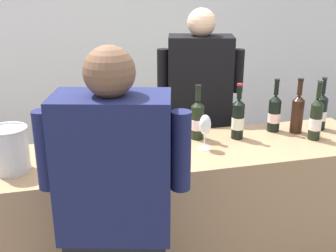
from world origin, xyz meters
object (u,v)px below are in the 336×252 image
Objects in this scene: wine_bottle_7 at (96,140)px; person_server at (199,134)px; wine_bottle_2 at (274,113)px; person_guest at (118,250)px; wine_glass at (205,126)px; ice_bucket at (10,149)px; wine_bottle_6 at (198,119)px; wine_bottle_5 at (297,112)px; potted_shrub at (198,124)px; wine_bottle_4 at (321,111)px; wine_bottle_1 at (68,134)px; wine_bottle_9 at (65,151)px; wine_bottle_3 at (238,119)px; wine_bottle_0 at (316,118)px.

wine_bottle_7 is 0.20× the size of person_server.
wine_bottle_2 is 0.20× the size of person_guest.
ice_bucket is at bearing -178.02° from wine_glass.
wine_bottle_6 reaches higher than ice_bucket.
wine_bottle_6 reaches higher than wine_glass.
potted_shrub is (-0.27, 1.11, -0.44)m from wine_bottle_5.
wine_bottle_1 is at bearing -179.78° from wine_bottle_4.
wine_bottle_7 is (-0.62, -0.19, 0.00)m from wine_bottle_6.
wine_bottle_9 is (-1.59, -0.24, -0.01)m from wine_bottle_4.
wine_bottle_3 is 0.40m from wine_bottle_5.
person_server is at bearing 58.10° from person_guest.
wine_bottle_9 is at bearing -153.87° from wine_bottle_7.
wine_bottle_6 is 0.56m from person_server.
wine_bottle_6 is 1.42× the size of ice_bucket.
wine_bottle_6 is 1.00m from person_guest.
person_server is (0.92, 0.49, -0.27)m from wine_bottle_1.
wine_bottle_6 is 0.19× the size of person_server.
ice_bucket is (-0.29, -0.17, 0.01)m from wine_bottle_1.
wine_bottle_1 reaches higher than wine_glass.
wine_glass is 0.17× the size of potted_shrub.
wine_bottle_5 is 1.43m from wine_bottle_9.
person_server is (0.94, 0.73, -0.27)m from wine_bottle_9.
wine_bottle_1 is 0.76m from wine_bottle_6.
wine_bottle_7 is at bearing 26.13° from wine_bottle_9.
wine_bottle_2 is 0.19× the size of person_server.
wine_bottle_5 is 1.26m from wine_bottle_7.
wine_bottle_9 is at bearing -14.15° from ice_bucket.
wine_bottle_5 reaches higher than wine_bottle_7.
wine_bottle_5 is 1.00× the size of wine_bottle_7.
wine_bottle_7 reaches higher than wine_glass.
wine_bottle_0 is 0.21× the size of person_guest.
wine_glass is at bearing 2.22° from wine_bottle_7.
ice_bucket is at bearing -174.73° from wine_bottle_4.
person_guest is (-1.27, -0.57, -0.30)m from wine_bottle_0.
wine_bottle_0 reaches higher than wine_bottle_4.
ice_bucket is 0.14× the size of person_guest.
wine_bottle_2 is 0.99× the size of wine_bottle_3.
wine_bottle_3 is 1.08× the size of wine_bottle_9.
person_server reaches higher than ice_bucket.
wine_glass is (-0.25, -0.11, 0.01)m from wine_bottle_3.
wine_bottle_0 is 1.79× the size of wine_glass.
wine_bottle_0 reaches higher than wine_bottle_1.
potted_shrub is at bearing 112.52° from wine_bottle_4.
wine_bottle_6 is 0.97× the size of wine_bottle_7.
wine_bottle_9 is at bearing -176.66° from wine_bottle_0.
person_server reaches higher than person_guest.
person_server is at bearing -108.16° from potted_shrub.
wine_bottle_4 is 0.99× the size of wine_bottle_7.
person_guest is 1.40× the size of potted_shrub.
wine_bottle_4 is 1.25m from potted_shrub.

